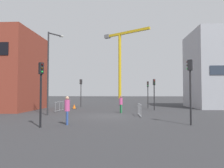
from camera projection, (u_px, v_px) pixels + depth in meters
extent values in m
plane|color=#333335|center=(107.00, 116.00, 17.74)|extent=(160.00, 160.00, 0.00)
cube|color=brown|center=(4.00, 72.00, 23.86)|extent=(7.70, 7.90, 9.11)
cube|color=black|center=(3.00, 49.00, 19.83)|extent=(1.10, 0.06, 1.30)
cylinder|color=gold|center=(120.00, 67.00, 62.03)|extent=(0.90, 0.90, 19.77)
cube|color=gold|center=(127.00, 33.00, 60.90)|extent=(13.12, 8.63, 0.70)
cube|color=slate|center=(107.00, 37.00, 65.25)|extent=(2.16, 1.97, 1.10)
cylinder|color=#2D2D30|center=(48.00, 73.00, 18.52)|extent=(0.14, 0.14, 7.73)
cube|color=#2D2D30|center=(55.00, 35.00, 19.21)|extent=(0.94, 1.21, 0.10)
ellipsoid|color=silver|center=(61.00, 36.00, 19.76)|extent=(0.44, 0.24, 0.16)
cylinder|color=#232326|center=(154.00, 98.00, 23.29)|extent=(0.12, 0.12, 2.93)
cube|color=#232326|center=(154.00, 82.00, 23.36)|extent=(0.25, 0.29, 0.70)
sphere|color=red|center=(154.00, 80.00, 23.20)|extent=(0.11, 0.11, 0.11)
sphere|color=#3C2905|center=(154.00, 82.00, 23.19)|extent=(0.11, 0.11, 0.11)
sphere|color=#07330F|center=(154.00, 84.00, 23.18)|extent=(0.11, 0.11, 0.11)
cylinder|color=#2D2D30|center=(81.00, 96.00, 28.31)|extent=(0.12, 0.12, 3.22)
cube|color=#2D2D30|center=(81.00, 82.00, 28.38)|extent=(0.32, 0.28, 0.70)
sphere|color=#390605|center=(80.00, 80.00, 28.43)|extent=(0.11, 0.11, 0.11)
sphere|color=#3C2905|center=(80.00, 82.00, 28.42)|extent=(0.11, 0.11, 0.11)
sphere|color=green|center=(80.00, 83.00, 28.41)|extent=(0.11, 0.11, 0.11)
cylinder|color=#2D2D30|center=(148.00, 97.00, 26.05)|extent=(0.12, 0.12, 2.81)
cube|color=#2D2D30|center=(148.00, 84.00, 26.12)|extent=(0.27, 0.30, 0.70)
sphere|color=#390605|center=(148.00, 82.00, 25.96)|extent=(0.11, 0.11, 0.11)
sphere|color=#3C2905|center=(148.00, 84.00, 25.95)|extent=(0.11, 0.11, 0.11)
sphere|color=green|center=(148.00, 86.00, 25.94)|extent=(0.11, 0.11, 0.11)
cylinder|color=black|center=(41.00, 101.00, 12.08)|extent=(0.12, 0.12, 3.22)
cube|color=black|center=(41.00, 68.00, 12.16)|extent=(0.37, 0.37, 0.70)
sphere|color=#390605|center=(42.00, 64.00, 12.03)|extent=(0.11, 0.11, 0.11)
sphere|color=#3C2905|center=(42.00, 68.00, 12.02)|extent=(0.11, 0.11, 0.11)
sphere|color=green|center=(42.00, 72.00, 12.02)|extent=(0.11, 0.11, 0.11)
cylinder|color=#232326|center=(191.00, 98.00, 12.95)|extent=(0.12, 0.12, 3.53)
cube|color=#232326|center=(190.00, 65.00, 13.03)|extent=(0.36, 0.35, 0.70)
sphere|color=#390605|center=(187.00, 62.00, 13.13)|extent=(0.11, 0.11, 0.11)
sphere|color=#3C2905|center=(187.00, 65.00, 13.12)|extent=(0.11, 0.11, 0.11)
sphere|color=green|center=(187.00, 69.00, 13.11)|extent=(0.11, 0.11, 0.11)
cylinder|color=#2D844C|center=(121.00, 109.00, 20.35)|extent=(0.14, 0.14, 0.84)
cylinder|color=#2D844C|center=(120.00, 109.00, 20.53)|extent=(0.14, 0.14, 0.84)
cylinder|color=#D14C8C|center=(121.00, 101.00, 20.47)|extent=(0.34, 0.34, 0.70)
sphere|color=#8C6647|center=(121.00, 97.00, 20.49)|extent=(0.23, 0.23, 0.23)
cylinder|color=#33519E|center=(67.00, 118.00, 13.16)|extent=(0.14, 0.14, 0.88)
cylinder|color=#33519E|center=(67.00, 118.00, 12.97)|extent=(0.14, 0.14, 0.88)
cylinder|color=#D14C8C|center=(67.00, 106.00, 13.09)|extent=(0.34, 0.34, 0.73)
sphere|color=tan|center=(67.00, 98.00, 13.11)|extent=(0.24, 0.24, 0.24)
cube|color=gray|center=(59.00, 102.00, 22.05)|extent=(0.25, 2.31, 0.06)
cube|color=gray|center=(59.00, 110.00, 22.02)|extent=(0.25, 2.31, 0.06)
cylinder|color=gray|center=(55.00, 107.00, 21.00)|extent=(0.04, 0.04, 1.05)
cylinder|color=gray|center=(59.00, 107.00, 22.03)|extent=(0.04, 0.04, 1.05)
cylinder|color=gray|center=(63.00, 106.00, 23.07)|extent=(0.04, 0.04, 1.05)
cube|color=#9EA0A5|center=(139.00, 104.00, 17.82)|extent=(0.15, 2.24, 0.06)
cube|color=#9EA0A5|center=(139.00, 115.00, 17.78)|extent=(0.15, 2.24, 0.06)
cylinder|color=#9EA0A5|center=(141.00, 111.00, 16.79)|extent=(0.04, 0.04, 1.05)
cylinder|color=#9EA0A5|center=(139.00, 110.00, 17.80)|extent=(0.04, 0.04, 1.05)
cylinder|color=#9EA0A5|center=(138.00, 109.00, 18.80)|extent=(0.04, 0.04, 1.05)
cube|color=black|center=(74.00, 109.00, 25.44)|extent=(0.57, 0.57, 0.03)
cone|color=orange|center=(74.00, 106.00, 25.45)|extent=(0.44, 0.44, 0.58)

